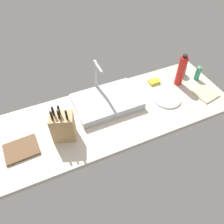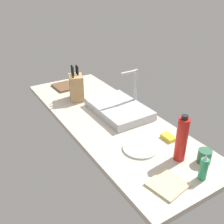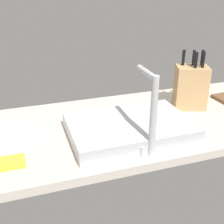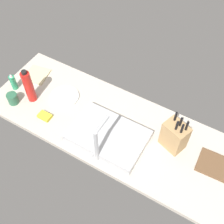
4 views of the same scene
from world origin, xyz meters
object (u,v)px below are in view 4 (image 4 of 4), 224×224
(sink_basin, at_px, (108,136))
(soap_bottle, at_px, (13,82))
(dish_towel, at_px, (37,75))
(coffee_mug, at_px, (13,98))
(dinner_plate, at_px, (64,96))
(cutting_board, at_px, (215,165))
(dish_sponge, at_px, (45,116))
(knife_block, at_px, (174,136))
(faucet, at_px, (97,142))
(water_bottle, at_px, (29,86))

(sink_basin, relative_size, soap_bottle, 3.28)
(soap_bottle, relative_size, dish_towel, 0.88)
(coffee_mug, bearing_deg, sink_basin, -173.97)
(dinner_plate, height_order, coffee_mug, coffee_mug)
(cutting_board, bearing_deg, dish_sponge, 11.56)
(knife_block, distance_m, dish_towel, 1.14)
(knife_block, relative_size, soap_bottle, 1.88)
(dish_towel, bearing_deg, soap_bottle, 73.55)
(sink_basin, distance_m, dish_towel, 0.79)
(sink_basin, bearing_deg, faucet, 97.25)
(sink_basin, bearing_deg, knife_block, -156.30)
(cutting_board, xyz_separation_m, coffee_mug, (1.40, 0.24, 0.03))
(knife_block, xyz_separation_m, dish_sponge, (0.84, 0.24, -0.09))
(knife_block, height_order, dinner_plate, knife_block)
(faucet, xyz_separation_m, dish_towel, (0.78, -0.36, -0.17))
(faucet, bearing_deg, cutting_board, -154.73)
(dinner_plate, bearing_deg, cutting_board, -179.23)
(water_bottle, distance_m, dish_towel, 0.27)
(soap_bottle, xyz_separation_m, coffee_mug, (-0.08, 0.11, -0.02))
(sink_basin, xyz_separation_m, soap_bottle, (0.82, -0.03, 0.03))
(knife_block, relative_size, water_bottle, 1.00)
(dish_towel, distance_m, coffee_mug, 0.29)
(soap_bottle, distance_m, dinner_plate, 0.39)
(soap_bottle, distance_m, dish_towel, 0.20)
(knife_block, bearing_deg, water_bottle, 27.57)
(sink_basin, relative_size, dish_sponge, 5.40)
(soap_bottle, distance_m, coffee_mug, 0.14)
(faucet, distance_m, water_bottle, 0.68)
(water_bottle, bearing_deg, dinner_plate, -145.57)
(faucet, distance_m, knife_block, 0.48)
(sink_basin, distance_m, knife_block, 0.42)
(soap_bottle, distance_m, water_bottle, 0.19)
(dish_sponge, bearing_deg, faucet, 171.16)
(water_bottle, relative_size, coffee_mug, 3.48)
(cutting_board, bearing_deg, faucet, 25.27)
(knife_block, xyz_separation_m, dinner_plate, (0.83, 0.02, -0.10))
(coffee_mug, bearing_deg, dinner_plate, -142.01)
(dish_towel, distance_m, dish_sponge, 0.42)
(knife_block, bearing_deg, dinner_plate, 20.66)
(water_bottle, xyz_separation_m, dinner_plate, (-0.19, -0.13, -0.13))
(knife_block, xyz_separation_m, coffee_mug, (1.11, 0.24, -0.07))
(dish_towel, bearing_deg, knife_block, 177.63)
(sink_basin, relative_size, dish_towel, 2.89)
(cutting_board, bearing_deg, dinner_plate, 0.77)
(coffee_mug, bearing_deg, soap_bottle, -52.27)
(faucet, height_order, cutting_board, faucet)
(faucet, relative_size, dish_sponge, 3.34)
(dinner_plate, bearing_deg, coffee_mug, 37.99)
(cutting_board, relative_size, dish_sponge, 2.34)
(cutting_board, bearing_deg, sink_basin, 13.38)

